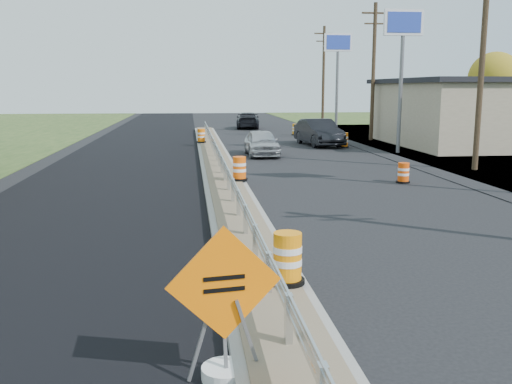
{
  "coord_description": "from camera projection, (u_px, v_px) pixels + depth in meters",
  "views": [
    {
      "loc": [
        -1.29,
        -15.22,
        3.67
      ],
      "look_at": [
        0.34,
        -1.27,
        1.1
      ],
      "focal_mm": 40.0,
      "sensor_mm": 36.0,
      "label": 1
    }
  ],
  "objects": [
    {
      "name": "ground",
      "position": [
        239.0,
        223.0,
        15.67
      ],
      "size": [
        140.0,
        140.0,
        0.0
      ],
      "primitive_type": "plane",
      "color": "black",
      "rests_on": "ground"
    },
    {
      "name": "milled_overlay",
      "position": [
        119.0,
        173.0,
        24.94
      ],
      "size": [
        7.2,
        120.0,
        0.01
      ],
      "primitive_type": "cube",
      "color": "black",
      "rests_on": "ground"
    },
    {
      "name": "median",
      "position": [
        222.0,
        176.0,
        23.47
      ],
      "size": [
        1.6,
        55.0,
        0.23
      ],
      "color": "gray",
      "rests_on": "ground"
    },
    {
      "name": "guardrail",
      "position": [
        220.0,
        158.0,
        24.34
      ],
      "size": [
        0.1,
        46.15,
        0.72
      ],
      "color": "silver",
      "rests_on": "median"
    },
    {
      "name": "pylon_sign_mid",
      "position": [
        403.0,
        36.0,
        31.34
      ],
      "size": [
        2.2,
        0.3,
        7.9
      ],
      "color": "slate",
      "rests_on": "ground"
    },
    {
      "name": "pylon_sign_north",
      "position": [
        338.0,
        52.0,
        45.02
      ],
      "size": [
        2.2,
        0.3,
        7.9
      ],
      "color": "slate",
      "rests_on": "ground"
    },
    {
      "name": "utility_pole_smid",
      "position": [
        482.0,
        58.0,
        24.89
      ],
      "size": [
        1.9,
        0.26,
        9.4
      ],
      "color": "#473523",
      "rests_on": "ground"
    },
    {
      "name": "utility_pole_nmid",
      "position": [
        373.0,
        69.0,
        39.54
      ],
      "size": [
        1.9,
        0.26,
        9.4
      ],
      "color": "#473523",
      "rests_on": "ground"
    },
    {
      "name": "utility_pole_north",
      "position": [
        323.0,
        74.0,
        54.2
      ],
      "size": [
        1.9,
        0.26,
        9.4
      ],
      "color": "#473523",
      "rests_on": "ground"
    },
    {
      "name": "tree_far_yellow",
      "position": [
        495.0,
        78.0,
        51.04
      ],
      "size": [
        4.62,
        4.62,
        6.86
      ],
      "color": "#473523",
      "rests_on": "ground"
    },
    {
      "name": "caution_sign",
      "position": [
        225.0,
        342.0,
        7.19
      ],
      "size": [
        1.46,
        0.61,
        2.02
      ],
      "rotation": [
        0.0,
        0.0,
        0.15
      ],
      "color": "white",
      "rests_on": "ground"
    },
    {
      "name": "barrel_median_near",
      "position": [
        287.0,
        259.0,
        10.11
      ],
      "size": [
        0.63,
        0.63,
        0.93
      ],
      "color": "black",
      "rests_on": "median"
    },
    {
      "name": "barrel_median_mid",
      "position": [
        239.0,
        169.0,
        21.44
      ],
      "size": [
        0.61,
        0.61,
        0.9
      ],
      "color": "black",
      "rests_on": "median"
    },
    {
      "name": "barrel_median_far",
      "position": [
        201.0,
        136.0,
        36.31
      ],
      "size": [
        0.59,
        0.59,
        0.87
      ],
      "color": "black",
      "rests_on": "median"
    },
    {
      "name": "barrel_shoulder_near",
      "position": [
        403.0,
        173.0,
        22.29
      ],
      "size": [
        0.54,
        0.54,
        0.79
      ],
      "color": "black",
      "rests_on": "ground"
    },
    {
      "name": "barrel_shoulder_mid",
      "position": [
        344.0,
        140.0,
        35.58
      ],
      "size": [
        0.63,
        0.63,
        0.92
      ],
      "color": "black",
      "rests_on": "ground"
    },
    {
      "name": "barrel_shoulder_far",
      "position": [
        295.0,
        130.0,
        44.8
      ],
      "size": [
        0.61,
        0.61,
        0.89
      ],
      "color": "black",
      "rests_on": "ground"
    },
    {
      "name": "car_silver",
      "position": [
        262.0,
        143.0,
        31.23
      ],
      "size": [
        1.73,
        4.21,
        1.43
      ],
      "primitive_type": "imported",
      "rotation": [
        0.0,
        0.0,
        0.01
      ],
      "color": "#BBBBC0",
      "rests_on": "ground"
    },
    {
      "name": "car_dark_mid",
      "position": [
        319.0,
        132.0,
        36.73
      ],
      "size": [
        2.42,
        5.34,
        1.7
      ],
      "primitive_type": "imported",
      "rotation": [
        0.0,
        0.0,
        0.12
      ],
      "color": "black",
      "rests_on": "ground"
    },
    {
      "name": "car_dark_far",
      "position": [
        248.0,
        120.0,
        52.29
      ],
      "size": [
        2.54,
        5.23,
        1.46
      ],
      "primitive_type": "imported",
      "rotation": [
        0.0,
        0.0,
        3.04
      ],
      "color": "black",
      "rests_on": "ground"
    }
  ]
}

